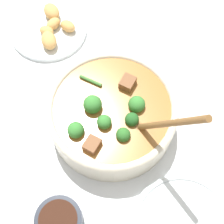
# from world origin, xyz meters

# --- Properties ---
(ground_plane) EXTENTS (4.00, 4.00, 0.00)m
(ground_plane) POSITION_xyz_m (0.00, 0.00, 0.00)
(ground_plane) COLOR silver
(stew_bowl) EXTENTS (0.28, 0.28, 0.26)m
(stew_bowl) POSITION_xyz_m (0.00, -0.00, 0.05)
(stew_bowl) COLOR beige
(stew_bowl) RESTS_ON ground_plane
(condiment_bowl) EXTENTS (0.09, 0.09, 0.04)m
(condiment_bowl) POSITION_xyz_m (-0.11, -0.22, 0.02)
(condiment_bowl) COLOR #232833
(condiment_bowl) RESTS_ON ground_plane
(food_plate) EXTENTS (0.20, 0.20, 0.05)m
(food_plate) POSITION_xyz_m (-0.16, 0.27, 0.01)
(food_plate) COLOR white
(food_plate) RESTS_ON ground_plane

